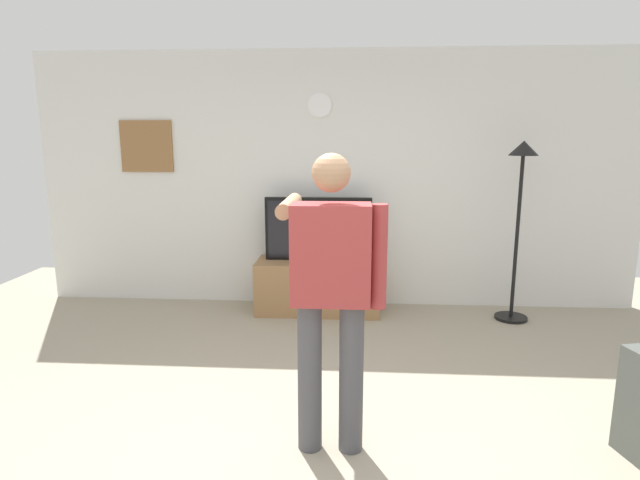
# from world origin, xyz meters

# --- Properties ---
(ground_plane) EXTENTS (8.40, 8.40, 0.00)m
(ground_plane) POSITION_xyz_m (0.00, 0.00, 0.00)
(ground_plane) COLOR #9E937F
(back_wall) EXTENTS (6.40, 0.10, 2.70)m
(back_wall) POSITION_xyz_m (0.00, 2.95, 1.35)
(back_wall) COLOR silver
(back_wall) RESTS_ON ground_plane
(tv_stand) EXTENTS (1.28, 0.54, 0.55)m
(tv_stand) POSITION_xyz_m (-0.16, 2.60, 0.27)
(tv_stand) COLOR #997047
(tv_stand) RESTS_ON ground_plane
(television) EXTENTS (1.10, 0.07, 0.66)m
(television) POSITION_xyz_m (-0.16, 2.65, 0.88)
(television) COLOR black
(television) RESTS_ON tv_stand
(wall_clock) EXTENTS (0.25, 0.03, 0.25)m
(wall_clock) POSITION_xyz_m (-0.16, 2.89, 2.13)
(wall_clock) COLOR white
(framed_picture) EXTENTS (0.57, 0.04, 0.55)m
(framed_picture) POSITION_xyz_m (-2.03, 2.90, 1.71)
(framed_picture) COLOR olive
(floor_lamp) EXTENTS (0.32, 0.32, 1.78)m
(floor_lamp) POSITION_xyz_m (1.81, 2.49, 1.27)
(floor_lamp) COLOR black
(floor_lamp) RESTS_ON ground_plane
(person_standing_nearer_lamp) EXTENTS (0.62, 0.78, 1.73)m
(person_standing_nearer_lamp) POSITION_xyz_m (0.08, 0.18, 0.99)
(person_standing_nearer_lamp) COLOR #4C4C51
(person_standing_nearer_lamp) RESTS_ON ground_plane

